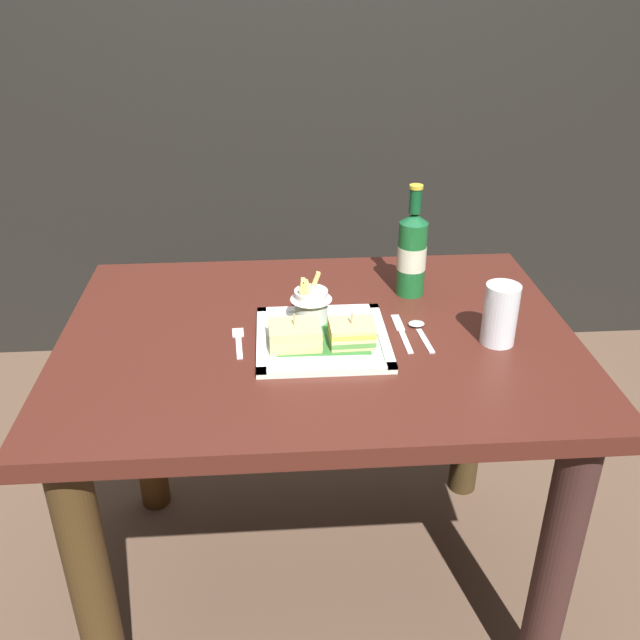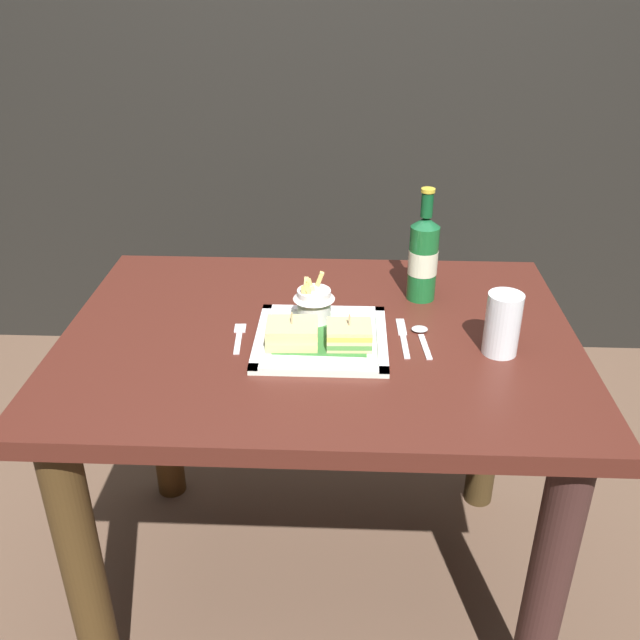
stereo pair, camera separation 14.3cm
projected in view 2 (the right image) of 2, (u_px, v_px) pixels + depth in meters
name	position (u px, v px, depth m)	size (l,w,h in m)	color
ground_plane	(319.00, 576.00, 1.82)	(6.00, 6.00, 0.00)	brown
back_wall	(335.00, 18.00, 2.37)	(5.20, 0.10, 2.50)	black
dining_table	(319.00, 391.00, 1.54)	(1.09, 0.80, 0.74)	#4A1F17
square_plate	(321.00, 339.00, 1.43)	(0.27, 0.27, 0.02)	white
sandwich_half_left	(292.00, 334.00, 1.40)	(0.11, 0.09, 0.07)	tan
sandwich_half_right	(349.00, 335.00, 1.40)	(0.09, 0.08, 0.07)	#E0B583
fries_cup	(314.00, 299.00, 1.48)	(0.09, 0.09, 0.11)	silver
beer_bottle	(423.00, 257.00, 1.57)	(0.07, 0.07, 0.26)	#175F2A
water_glass	(502.00, 327.00, 1.37)	(0.07, 0.07, 0.13)	silver
fork	(239.00, 336.00, 1.45)	(0.03, 0.13, 0.00)	silver
knife	(403.00, 336.00, 1.46)	(0.02, 0.17, 0.00)	silver
spoon	(421.00, 334.00, 1.46)	(0.04, 0.13, 0.01)	silver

